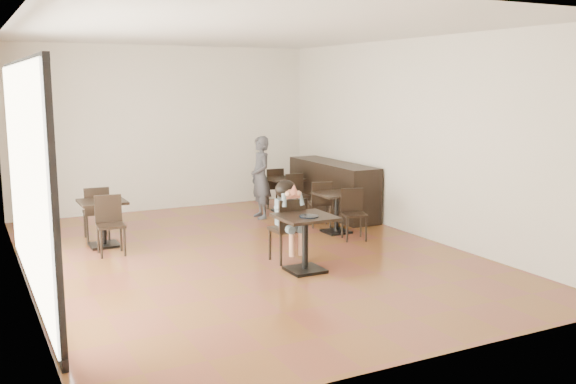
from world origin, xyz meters
TOP-DOWN VIEW (x-y plane):
  - floor at (0.00, 0.00)m, footprint 6.00×8.00m
  - ceiling at (0.00, 0.00)m, footprint 6.00×8.00m
  - wall_back at (0.00, 4.00)m, footprint 6.00×0.01m
  - wall_front at (0.00, -4.00)m, footprint 6.00×0.01m
  - wall_left at (-3.00, 0.00)m, footprint 0.01×8.00m
  - wall_right at (3.00, 0.00)m, footprint 0.01×8.00m
  - storefront_window at (-2.97, -0.50)m, footprint 0.04×4.50m
  - child_table at (0.38, -1.07)m, footprint 0.72×0.72m
  - child_chair at (0.38, -0.52)m, footprint 0.41×0.41m
  - child at (0.38, -0.52)m, footprint 0.41×0.58m
  - plate at (0.38, -1.17)m, footprint 0.26×0.26m
  - pizza_slice at (0.38, -0.71)m, footprint 0.27×0.21m
  - adult_patron at (1.29, 2.33)m, footprint 0.40×0.58m
  - cafe_table_mid at (1.92, 0.66)m, footprint 0.80×0.80m
  - cafe_table_left at (-1.75, 1.51)m, footprint 0.72×0.72m
  - cafe_table_back at (1.94, 2.63)m, footprint 0.67×0.67m
  - chair_mid_a at (1.92, 1.21)m, footprint 0.46×0.46m
  - chair_mid_b at (1.92, 0.11)m, footprint 0.46×0.46m
  - chair_left_a at (-1.75, 2.06)m, footprint 0.41×0.41m
  - chair_left_b at (-1.75, 0.96)m, footprint 0.41×0.41m
  - chair_back_a at (1.94, 3.18)m, footprint 0.38×0.38m
  - chair_back_b at (1.94, 2.08)m, footprint 0.38×0.38m
  - service_counter at (2.65, 2.00)m, footprint 0.60×2.40m

SIDE VIEW (x-z plane):
  - floor at x=0.00m, z-range -0.01..0.01m
  - cafe_table_back at x=1.94m, z-range 0.00..0.66m
  - cafe_table_mid at x=1.92m, z-range 0.00..0.67m
  - cafe_table_left at x=-1.75m, z-range 0.00..0.72m
  - child_table at x=0.38m, z-range 0.00..0.76m
  - chair_back_a at x=1.94m, z-range 0.00..0.80m
  - chair_back_b at x=1.94m, z-range 0.00..0.80m
  - chair_mid_a at x=1.92m, z-range 0.00..0.81m
  - chair_mid_b at x=1.92m, z-range 0.00..0.81m
  - chair_left_a at x=-1.75m, z-range 0.00..0.86m
  - chair_left_b at x=-1.75m, z-range 0.00..0.86m
  - child_chair at x=0.38m, z-range 0.00..0.92m
  - service_counter at x=2.65m, z-range 0.00..1.00m
  - child at x=0.38m, z-range 0.00..1.15m
  - adult_patron at x=1.29m, z-range 0.00..1.52m
  - plate at x=0.38m, z-range 0.76..0.78m
  - pizza_slice at x=0.38m, z-range 0.97..1.03m
  - storefront_window at x=-2.97m, z-range 0.10..2.70m
  - wall_back at x=0.00m, z-range 0.00..3.20m
  - wall_front at x=0.00m, z-range 0.00..3.20m
  - wall_left at x=-3.00m, z-range 0.00..3.20m
  - wall_right at x=3.00m, z-range 0.00..3.20m
  - ceiling at x=0.00m, z-range 3.20..3.21m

